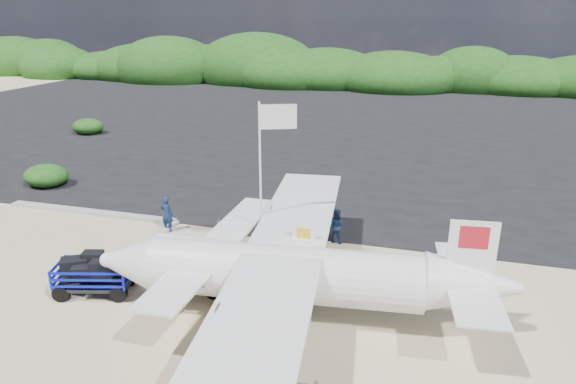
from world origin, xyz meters
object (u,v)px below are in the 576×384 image
(flagpole, at_px, (262,272))
(signboard, at_px, (268,305))
(baggage_cart, at_px, (97,293))
(crew_a, at_px, (167,214))
(crew_c, at_px, (317,279))
(aircraft_large, at_px, (493,154))
(aircraft_small, at_px, (222,106))
(crew_b, at_px, (336,226))

(flagpole, xyz_separation_m, signboard, (0.93, -2.16, 0.00))
(baggage_cart, distance_m, crew_a, 5.64)
(crew_c, distance_m, aircraft_large, 23.12)
(signboard, height_order, aircraft_small, aircraft_small)
(baggage_cart, distance_m, aircraft_small, 38.04)
(signboard, relative_size, crew_c, 0.99)
(crew_b, xyz_separation_m, crew_c, (0.23, -4.67, -0.01))
(crew_c, bearing_deg, flagpole, -30.23)
(flagpole, distance_m, crew_b, 4.12)
(signboard, bearing_deg, crew_c, 38.72)
(crew_c, bearing_deg, signboard, 29.54)
(flagpole, bearing_deg, signboard, -66.80)
(signboard, distance_m, crew_c, 1.87)
(aircraft_small, bearing_deg, crew_b, 120.80)
(baggage_cart, xyz_separation_m, crew_a, (-0.21, 5.57, 0.82))
(aircraft_large, bearing_deg, crew_a, 43.28)
(crew_c, xyz_separation_m, aircraft_large, (7.58, 21.83, -0.74))
(signboard, bearing_deg, aircraft_small, 121.50)
(aircraft_large, xyz_separation_m, aircraft_small, (-25.65, 12.93, 0.00))
(aircraft_large, bearing_deg, baggage_cart, 50.99)
(crew_a, xyz_separation_m, aircraft_small, (-10.40, 30.96, -0.82))
(signboard, bearing_deg, flagpole, 119.73)
(baggage_cart, relative_size, aircraft_large, 0.17)
(baggage_cart, bearing_deg, signboard, -6.82)
(flagpole, bearing_deg, crew_a, 154.29)
(baggage_cart, relative_size, crew_a, 1.67)
(flagpole, relative_size, crew_c, 4.37)
(crew_c, bearing_deg, aircraft_small, -65.18)
(aircraft_small, bearing_deg, crew_a, 108.68)
(baggage_cart, xyz_separation_m, flagpole, (5.09, 3.03, 0.00))
(crew_a, xyz_separation_m, crew_c, (7.68, -3.79, -0.08))
(signboard, xyz_separation_m, crew_a, (-6.22, 4.71, 0.82))
(flagpole, height_order, crew_a, flagpole)
(crew_a, relative_size, crew_c, 1.10)
(flagpole, xyz_separation_m, crew_b, (2.16, 3.42, 0.75))
(baggage_cart, xyz_separation_m, crew_c, (7.47, 1.78, 0.74))
(baggage_cart, relative_size, crew_c, 1.85)
(signboard, bearing_deg, baggage_cart, -165.30)
(signboard, relative_size, aircraft_small, 0.19)
(signboard, height_order, crew_b, crew_b)
(crew_a, bearing_deg, crew_b, -165.46)
(signboard, relative_size, crew_a, 0.90)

